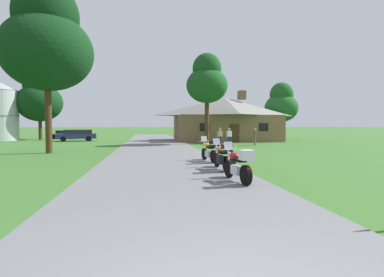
{
  "coord_description": "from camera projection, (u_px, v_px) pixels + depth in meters",
  "views": [
    {
      "loc": [
        -0.78,
        -2.73,
        1.96
      ],
      "look_at": [
        2.56,
        19.83,
        0.93
      ],
      "focal_mm": 28.02,
      "sensor_mm": 36.0,
      "label": 1
    }
  ],
  "objects": [
    {
      "name": "ground_plane",
      "position": [
        158.0,
        151.0,
        22.66
      ],
      "size": [
        500.0,
        500.0,
        0.0
      ],
      "primitive_type": "plane",
      "color": "#386628"
    },
    {
      "name": "asphalt_driveway",
      "position": [
        159.0,
        153.0,
        20.69
      ],
      "size": [
        6.4,
        80.0,
        0.06
      ],
      "primitive_type": "cube",
      "color": "slate",
      "rests_on": "ground"
    },
    {
      "name": "motorcycle_red_nearest_to_camera",
      "position": [
        239.0,
        165.0,
        9.98
      ],
      "size": [
        0.71,
        2.08,
        1.3
      ],
      "rotation": [
        0.0,
        0.0,
        0.11
      ],
      "color": "black",
      "rests_on": "asphalt_driveway"
    },
    {
      "name": "motorcycle_orange_second_in_row",
      "position": [
        223.0,
        157.0,
        12.65
      ],
      "size": [
        0.76,
        2.08,
        1.3
      ],
      "rotation": [
        0.0,
        0.0,
        0.05
      ],
      "color": "black",
      "rests_on": "asphalt_driveway"
    },
    {
      "name": "motorcycle_yellow_farthest_in_row",
      "position": [
        210.0,
        151.0,
        15.56
      ],
      "size": [
        0.76,
        2.08,
        1.3
      ],
      "rotation": [
        0.0,
        0.0,
        0.14
      ],
      "color": "black",
      "rests_on": "asphalt_driveway"
    },
    {
      "name": "stone_lodge",
      "position": [
        225.0,
        119.0,
        37.7
      ],
      "size": [
        12.9,
        9.07,
        6.3
      ],
      "color": "brown",
      "rests_on": "ground"
    },
    {
      "name": "bystander_white_shirt_near_lodge",
      "position": [
        229.0,
        136.0,
        28.42
      ],
      "size": [
        0.54,
        0.3,
        1.67
      ],
      "rotation": [
        0.0,
        0.0,
        0.25
      ],
      "color": "navy",
      "rests_on": "ground"
    },
    {
      "name": "bystander_tan_shirt_beside_signpost",
      "position": [
        220.0,
        136.0,
        28.71
      ],
      "size": [
        0.53,
        0.31,
        1.69
      ],
      "rotation": [
        0.0,
        0.0,
        0.28
      ],
      "color": "navy",
      "rests_on": "ground"
    },
    {
      "name": "bystander_olive_shirt_by_tree",
      "position": [
        255.0,
        136.0,
        28.82
      ],
      "size": [
        0.27,
        0.55,
        1.67
      ],
      "rotation": [
        0.0,
        0.0,
        1.43
      ],
      "color": "#75664C",
      "rests_on": "ground"
    },
    {
      "name": "tree_left_near",
      "position": [
        47.0,
        42.0,
        20.57
      ],
      "size": [
        6.19,
        6.19,
        11.76
      ],
      "color": "#422D19",
      "rests_on": "ground"
    },
    {
      "name": "tree_right_of_lodge",
      "position": [
        281.0,
        104.0,
        41.4
      ],
      "size": [
        4.54,
        4.54,
        7.85
      ],
      "color": "#422D19",
      "rests_on": "ground"
    },
    {
      "name": "tree_left_far",
      "position": [
        40.0,
        98.0,
        39.99
      ],
      "size": [
        5.85,
        5.85,
        9.47
      ],
      "color": "#422D19",
      "rests_on": "ground"
    },
    {
      "name": "tree_by_lodge_front",
      "position": [
        207.0,
        81.0,
        30.33
      ],
      "size": [
        4.19,
        4.19,
        9.23
      ],
      "color": "#422D19",
      "rests_on": "ground"
    },
    {
      "name": "metal_silo_distant",
      "position": [
        0.0,
        112.0,
        37.68
      ],
      "size": [
        4.21,
        4.21,
        7.32
      ],
      "color": "#B2B7BC",
      "rests_on": "ground"
    },
    {
      "name": "parked_navy_suv_far_left",
      "position": [
        76.0,
        135.0,
        36.47
      ],
      "size": [
        4.92,
        2.99,
        1.4
      ],
      "rotation": [
        0.0,
        0.0,
        1.84
      ],
      "color": "navy",
      "rests_on": "ground"
    },
    {
      "name": "parked_silver_sedan_far_left",
      "position": [
        65.0,
        134.0,
        43.02
      ],
      "size": [
        4.51,
        2.76,
        1.2
      ],
      "rotation": [
        0.0,
        0.0,
        1.34
      ],
      "color": "#ADAFB7",
      "rests_on": "ground"
    }
  ]
}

